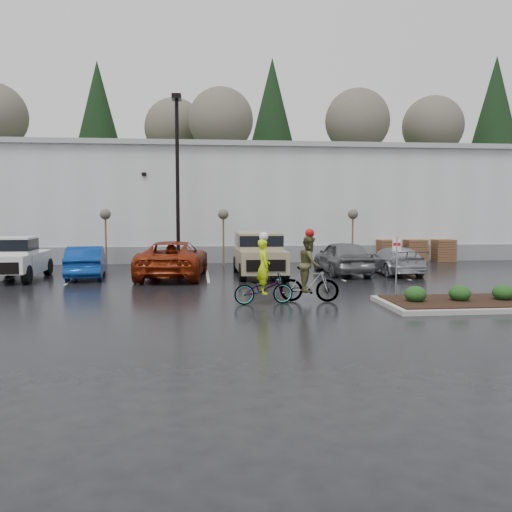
{
  "coord_description": "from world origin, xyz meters",
  "views": [
    {
      "loc": [
        -2.98,
        -17.6,
        3.09
      ],
      "look_at": [
        -0.66,
        3.67,
        1.3
      ],
      "focal_mm": 38.0,
      "sensor_mm": 36.0,
      "label": 1
    }
  ],
  "objects": [
    {
      "name": "pallet_stack_a",
      "position": [
        8.5,
        14.0,
        0.68
      ],
      "size": [
        1.2,
        1.2,
        1.35
      ],
      "primitive_type": "cube",
      "color": "#543621",
      "rests_on": "ground"
    },
    {
      "name": "car_red",
      "position": [
        -4.09,
        7.69,
        0.85
      ],
      "size": [
        3.39,
        6.36,
        1.7
      ],
      "primitive_type": "imported",
      "rotation": [
        0.0,
        0.0,
        3.05
      ],
      "color": "maroon",
      "rests_on": "ground"
    },
    {
      "name": "shrub_a",
      "position": [
        4.0,
        -1.0,
        0.41
      ],
      "size": [
        0.7,
        0.7,
        0.52
      ],
      "primitive_type": "ellipsoid",
      "color": "#193612",
      "rests_on": "curb_island"
    },
    {
      "name": "pallet_stack_b",
      "position": [
        10.2,
        14.0,
        0.68
      ],
      "size": [
        1.2,
        1.2,
        1.35
      ],
      "primitive_type": "cube",
      "color": "#543621",
      "rests_on": "ground"
    },
    {
      "name": "sapling_east",
      "position": [
        6.0,
        13.0,
        2.73
      ],
      "size": [
        0.6,
        0.6,
        3.2
      ],
      "color": "#543621",
      "rests_on": "ground"
    },
    {
      "name": "curb_island",
      "position": [
        7.0,
        -1.0,
        0.07
      ],
      "size": [
        8.0,
        3.0,
        0.15
      ],
      "primitive_type": "cube",
      "color": "gray",
      "rests_on": "ground"
    },
    {
      "name": "car_blue",
      "position": [
        -8.09,
        8.0,
        0.74
      ],
      "size": [
        2.04,
        4.62,
        1.48
      ],
      "primitive_type": "imported",
      "rotation": [
        0.0,
        0.0,
        3.25
      ],
      "color": "navy",
      "rests_on": "ground"
    },
    {
      "name": "wooded_ridge",
      "position": [
        0.0,
        45.0,
        3.0
      ],
      "size": [
        80.0,
        25.0,
        6.0
      ],
      "primitive_type": "cube",
      "color": "#1D3A18",
      "rests_on": "ground"
    },
    {
      "name": "cyclist_olive",
      "position": [
        0.8,
        0.34,
        0.9
      ],
      "size": [
        2.0,
        1.01,
        2.5
      ],
      "rotation": [
        0.0,
        0.0,
        1.35
      ],
      "color": "#3F3F44",
      "rests_on": "ground"
    },
    {
      "name": "car_far_silver",
      "position": [
        6.6,
        7.88,
        0.66
      ],
      "size": [
        1.91,
        4.59,
        1.32
      ],
      "primitive_type": "imported",
      "rotation": [
        0.0,
        0.0,
        3.15
      ],
      "color": "#A6A7AE",
      "rests_on": "ground"
    },
    {
      "name": "lamppost",
      "position": [
        -4.0,
        12.0,
        5.69
      ],
      "size": [
        0.5,
        1.0,
        9.22
      ],
      "color": "black",
      "rests_on": "ground"
    },
    {
      "name": "sapling_west",
      "position": [
        -8.0,
        13.0,
        2.73
      ],
      "size": [
        0.6,
        0.6,
        3.2
      ],
      "color": "#543621",
      "rests_on": "ground"
    },
    {
      "name": "ground",
      "position": [
        0.0,
        0.0,
        0.0
      ],
      "size": [
        120.0,
        120.0,
        0.0
      ],
      "primitive_type": "plane",
      "color": "black",
      "rests_on": "ground"
    },
    {
      "name": "shrub_c",
      "position": [
        7.0,
        -1.0,
        0.41
      ],
      "size": [
        0.7,
        0.7,
        0.52
      ],
      "primitive_type": "ellipsoid",
      "color": "#193612",
      "rests_on": "curb_island"
    },
    {
      "name": "sapling_mid",
      "position": [
        -1.5,
        13.0,
        2.73
      ],
      "size": [
        0.6,
        0.6,
        3.2
      ],
      "color": "#543621",
      "rests_on": "ground"
    },
    {
      "name": "fire_lane_sign",
      "position": [
        3.8,
        0.2,
        1.41
      ],
      "size": [
        0.3,
        0.05,
        2.2
      ],
      "color": "gray",
      "rests_on": "ground"
    },
    {
      "name": "shrub_b",
      "position": [
        5.5,
        -1.0,
        0.41
      ],
      "size": [
        0.7,
        0.7,
        0.52
      ],
      "primitive_type": "ellipsoid",
      "color": "#193612",
      "rests_on": "curb_island"
    },
    {
      "name": "warehouse",
      "position": [
        0.0,
        21.99,
        3.65
      ],
      "size": [
        60.5,
        15.5,
        7.2
      ],
      "color": "silver",
      "rests_on": "ground"
    },
    {
      "name": "cyclist_hivis",
      "position": [
        -0.8,
        0.05,
        0.74
      ],
      "size": [
        2.03,
        0.88,
        2.4
      ],
      "rotation": [
        0.0,
        0.0,
        1.67
      ],
      "color": "#3F3F44",
      "rests_on": "ground"
    },
    {
      "name": "suv_tan",
      "position": [
        -0.05,
        7.79,
        1.03
      ],
      "size": [
        2.2,
        5.1,
        2.06
      ],
      "primitive_type": null,
      "color": "gray",
      "rests_on": "ground"
    },
    {
      "name": "pickup_white",
      "position": [
        -11.06,
        7.82,
        0.98
      ],
      "size": [
        2.1,
        5.2,
        1.96
      ],
      "primitive_type": null,
      "color": "silver",
      "rests_on": "ground"
    },
    {
      "name": "mulch_bed",
      "position": [
        7.0,
        -1.0,
        0.17
      ],
      "size": [
        7.6,
        2.6,
        0.04
      ],
      "primitive_type": "cube",
      "color": "black",
      "rests_on": "curb_island"
    },
    {
      "name": "pallet_stack_c",
      "position": [
        12.0,
        14.0,
        0.68
      ],
      "size": [
        1.2,
        1.2,
        1.35
      ],
      "primitive_type": "cube",
      "color": "#543621",
      "rests_on": "ground"
    },
    {
      "name": "car_grey",
      "position": [
        4.06,
        8.08,
        0.82
      ],
      "size": [
        2.12,
        4.91,
        1.65
      ],
      "primitive_type": "imported",
      "rotation": [
        0.0,
        0.0,
        3.18
      ],
      "color": "slate",
      "rests_on": "ground"
    }
  ]
}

